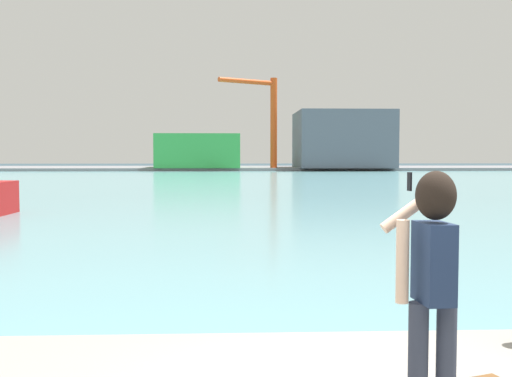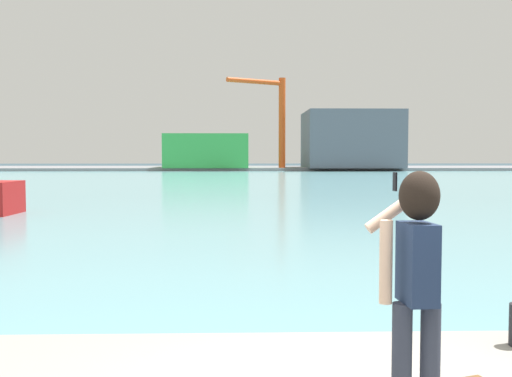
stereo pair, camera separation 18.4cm
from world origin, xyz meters
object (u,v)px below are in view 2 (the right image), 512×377
warehouse_left (207,151)px  warehouse_right (351,140)px  port_crane (275,113)px  person_photographer (416,268)px

warehouse_left → warehouse_right: size_ratio=0.89×
warehouse_right → port_crane: (-11.63, -2.64, 3.87)m
person_photographer → warehouse_left: 88.06m
person_photographer → port_crane: (4.08, 83.77, 6.98)m
warehouse_right → port_crane: 12.54m
person_photographer → warehouse_right: 87.89m
person_photographer → port_crane: bearing=-7.3°
warehouse_right → warehouse_left: bearing=176.3°
warehouse_left → warehouse_right: (21.83, -1.42, 1.72)m
warehouse_right → port_crane: bearing=-167.2°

